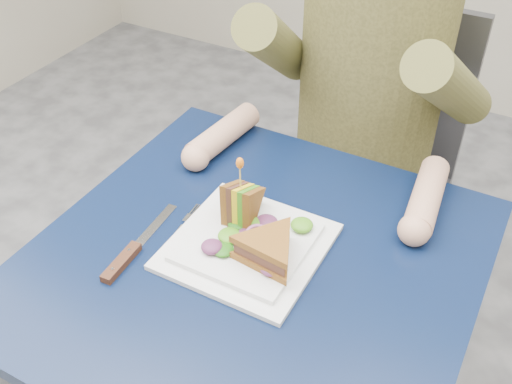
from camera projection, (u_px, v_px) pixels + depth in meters
The scene contains 12 objects.
table at pixel (253, 288), 1.10m from camera, with size 0.75×0.75×0.73m.
chair at pixel (371, 153), 1.62m from camera, with size 0.42×0.40×0.93m.
diner at pixel (374, 40), 1.31m from camera, with size 0.54×0.59×0.74m.
plate at pixel (247, 245), 1.06m from camera, with size 0.26×0.26×0.02m.
sandwich_flat at pixel (269, 249), 1.00m from camera, with size 0.15×0.15×0.05m.
sandwich_upright at pixel (241, 204), 1.08m from camera, with size 0.08×0.13×0.13m.
fork at pixel (177, 236), 1.09m from camera, with size 0.03×0.18×0.01m.
knife at pixel (128, 255), 1.04m from camera, with size 0.03×0.22×0.02m.
toothpick at pixel (240, 176), 1.04m from camera, with size 0.00×0.00×0.06m, color tan.
toothpick_frill at pixel (240, 163), 1.02m from camera, with size 0.01×0.01×0.02m, color orange.
lettuce_spill at pixel (253, 234), 1.05m from camera, with size 0.15×0.13×0.02m, color #337A14, non-canonical shape.
onion_ring at pixel (256, 235), 1.04m from camera, with size 0.04×0.04×0.01m, color #9E4C7A.
Camera 1 is at (0.36, -0.65, 1.48)m, focal length 42.00 mm.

